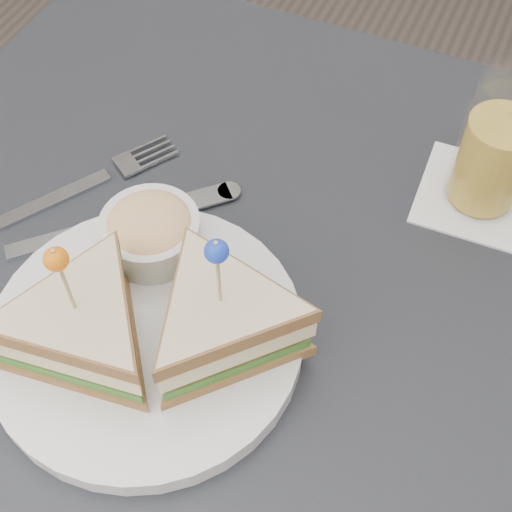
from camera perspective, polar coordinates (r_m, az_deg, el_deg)
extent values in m
cube|color=black|center=(0.65, -1.16, -3.73)|extent=(0.80, 0.80, 0.03)
cylinder|color=black|center=(1.24, -8.95, 5.09)|extent=(0.04, 0.04, 0.72)
cylinder|color=silver|center=(0.61, -8.71, -6.35)|extent=(0.35, 0.35, 0.02)
cylinder|color=silver|center=(0.60, -8.83, -5.87)|extent=(0.35, 0.35, 0.00)
cylinder|color=tan|center=(0.52, -14.94, -2.26)|extent=(0.00, 0.00, 0.08)
sphere|color=orange|center=(0.50, -15.70, -0.25)|extent=(0.02, 0.02, 0.02)
cylinder|color=tan|center=(0.51, -3.02, -1.72)|extent=(0.00, 0.00, 0.08)
sphere|color=#1733AE|center=(0.48, -3.18, 0.38)|extent=(0.02, 0.02, 0.02)
cylinder|color=silver|center=(0.64, -8.36, 1.66)|extent=(0.12, 0.12, 0.04)
ellipsoid|color=#E0B772|center=(0.63, -8.51, 2.43)|extent=(0.10, 0.10, 0.04)
cube|color=silver|center=(0.73, -16.54, 4.06)|extent=(0.09, 0.12, 0.00)
cube|color=silver|center=(0.74, -10.28, 7.22)|extent=(0.04, 0.03, 0.00)
cube|color=silver|center=(0.69, -15.28, 1.33)|extent=(0.09, 0.08, 0.01)
cube|color=silver|center=(0.70, -7.04, 3.83)|extent=(0.11, 0.10, 0.00)
cylinder|color=silver|center=(0.71, -2.16, 5.22)|extent=(0.03, 0.03, 0.00)
cube|color=silver|center=(0.74, 17.37, 4.58)|extent=(0.12, 0.12, 0.00)
cylinder|color=#B79233|center=(0.70, 18.38, 7.26)|extent=(0.07, 0.07, 0.09)
cylinder|color=white|center=(0.69, 18.87, 8.54)|extent=(0.08, 0.08, 0.14)
cube|color=white|center=(0.67, 18.18, 9.44)|extent=(0.02, 0.02, 0.02)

